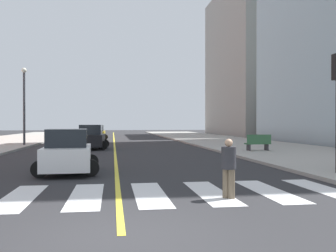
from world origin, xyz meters
name	(u,v)px	position (x,y,z in m)	size (l,w,h in m)	color
ground_plane	(122,236)	(0.00, 0.00, 0.00)	(220.00, 220.00, 0.00)	#28282B
sidewalk_kerb_east	(279,150)	(12.20, 20.00, 0.07)	(10.00, 120.00, 0.15)	#9E9B93
crosswalk_paint	(118,195)	(0.00, 4.00, 0.01)	(13.50, 4.00, 0.01)	silver
lane_divider_paint	(114,140)	(0.00, 40.00, 0.01)	(0.16, 80.00, 0.01)	yellow
parking_garage_concrete	(271,63)	(27.65, 57.14, 12.84)	(18.00, 24.00, 25.67)	#9E9B93
car_black_nearest	(91,138)	(-1.84, 23.82, 0.91)	(2.80, 4.40, 1.94)	black
car_yellow_second	(97,133)	(-2.06, 40.36, 0.86)	(2.61, 4.14, 1.84)	gold
car_white_third	(68,152)	(-1.99, 9.11, 0.85)	(2.67, 4.16, 1.82)	silver
park_bench	(258,143)	(9.89, 18.36, 0.69)	(1.84, 0.70, 1.12)	#33603D
pedestrian_crossing	(229,166)	(2.97, 3.05, 0.90)	(0.40, 0.40, 1.63)	brown
street_lamp	(24,99)	(-7.92, 28.18, 4.21)	(0.44, 0.44, 6.82)	#38383D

